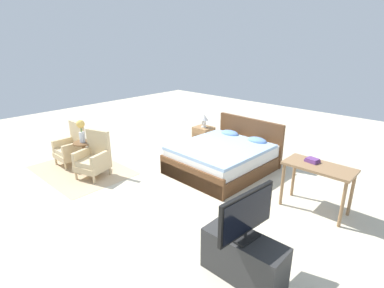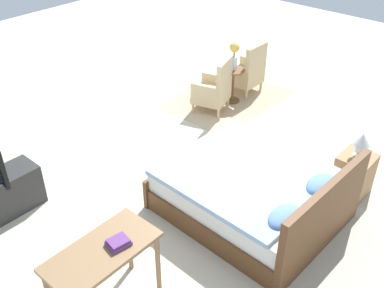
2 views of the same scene
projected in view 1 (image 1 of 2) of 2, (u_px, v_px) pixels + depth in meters
ground_plane at (176, 186)px, 5.68m from camera, size 16.00×16.00×0.00m
floor_rug at (82, 170)px, 6.35m from camera, size 2.10×1.50×0.01m
bed at (224, 157)px, 6.27m from camera, size 1.72×2.05×0.96m
armchair_by_window_left at (72, 147)px, 6.57m from camera, size 0.54×0.54×0.92m
armchair_by_window_right at (94, 158)px, 5.96m from camera, size 0.68×0.68×0.92m
side_table at (84, 152)px, 6.29m from camera, size 0.40×0.40×0.61m
flower_vase at (81, 129)px, 6.11m from camera, size 0.17×0.17×0.48m
nightstand at (203, 138)px, 7.54m from camera, size 0.44×0.41×0.56m
table_lamp at (204, 119)px, 7.37m from camera, size 0.22×0.22×0.33m
tv_stand at (243, 258)px, 3.43m from camera, size 0.96×0.40×0.54m
tv_flatscreen at (247, 215)px, 3.24m from camera, size 0.23×0.85×0.57m
vanity_desk at (318, 173)px, 4.68m from camera, size 1.04×0.52×0.78m
book_stack at (312, 160)px, 4.77m from camera, size 0.22×0.19×0.06m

